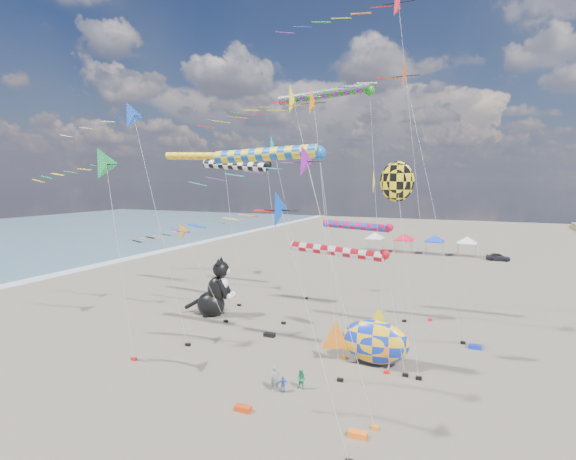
# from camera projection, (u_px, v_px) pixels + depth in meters

# --- Properties ---
(ground) EXTENTS (260.00, 260.00, 0.00)m
(ground) POSITION_uv_depth(u_px,v_px,m) (226.00, 439.00, 21.52)
(ground) COLOR brown
(ground) RESTS_ON ground
(delta_kite_0) EXTENTS (12.72, 2.64, 20.36)m
(delta_kite_0) POSITION_uv_depth(u_px,v_px,m) (291.00, 102.00, 36.86)
(delta_kite_0) COLOR #FFF91B
(delta_kite_0) RESTS_ON ground
(delta_kite_1) EXTENTS (11.82, 2.06, 18.24)m
(delta_kite_1) POSITION_uv_depth(u_px,v_px,m) (123.00, 120.00, 33.91)
(delta_kite_1) COLOR blue
(delta_kite_1) RESTS_ON ground
(delta_kite_2) EXTENTS (11.54, 2.04, 17.17)m
(delta_kite_2) POSITION_uv_depth(u_px,v_px,m) (263.00, 147.00, 47.02)
(delta_kite_2) COLOR #09A9BA
(delta_kite_2) RESTS_ON ground
(delta_kite_3) EXTENTS (13.89, 3.04, 28.57)m
(delta_kite_3) POSITION_uv_depth(u_px,v_px,m) (393.00, 10.00, 38.19)
(delta_kite_3) COLOR #FF2034
(delta_kite_3) RESTS_ON ground
(delta_kite_4) EXTENTS (13.28, 2.50, 21.56)m
(delta_kite_4) POSITION_uv_depth(u_px,v_px,m) (405.00, 78.00, 33.73)
(delta_kite_4) COLOR #E5420F
(delta_kite_4) RESTS_ON ground
(delta_kite_5) EXTENTS (9.16, 1.53, 8.75)m
(delta_kite_5) POSITION_uv_depth(u_px,v_px,m) (179.00, 234.00, 40.26)
(delta_kite_5) COLOR orange
(delta_kite_5) RESTS_ON ground
(delta_kite_6) EXTENTS (9.88, 2.45, 14.79)m
(delta_kite_6) POSITION_uv_depth(u_px,v_px,m) (89.00, 166.00, 30.77)
(delta_kite_6) COLOR #1F8F47
(delta_kite_6) RESTS_ON ground
(delta_kite_7) EXTENTS (10.77, 1.83, 14.33)m
(delta_kite_7) POSITION_uv_depth(u_px,v_px,m) (280.00, 167.00, 22.94)
(delta_kite_7) COLOR purple
(delta_kite_7) RESTS_ON ground
(delta_kite_8) EXTENTS (9.31, 1.88, 12.05)m
(delta_kite_8) POSITION_uv_depth(u_px,v_px,m) (257.00, 216.00, 20.19)
(delta_kite_8) COLOR blue
(delta_kite_8) RESTS_ON ground
(delta_kite_9) EXTENTS (11.70, 2.00, 18.67)m
(delta_kite_9) POSITION_uv_depth(u_px,v_px,m) (287.00, 109.00, 31.04)
(delta_kite_9) COLOR orange
(delta_kite_9) RESTS_ON ground
(windsock_0) EXTENTS (8.39, 0.78, 15.14)m
(windsock_0) POSITION_uv_depth(u_px,v_px,m) (198.00, 157.00, 44.42)
(windsock_0) COLOR #F5A514
(windsock_0) RESTS_ON ground
(windsock_1) EXTENTS (7.67, 0.72, 8.66)m
(windsock_1) POSITION_uv_depth(u_px,v_px,m) (360.00, 227.00, 40.01)
(windsock_1) COLOR red
(windsock_1) RESTS_ON ground
(windsock_2) EXTENTS (8.88, 0.88, 14.43)m
(windsock_2) POSITION_uv_depth(u_px,v_px,m) (271.00, 155.00, 27.99)
(windsock_2) COLOR #1253B4
(windsock_2) RESTS_ON ground
(windsock_3) EXTENTS (7.99, 0.67, 8.09)m
(windsock_3) POSITION_uv_depth(u_px,v_px,m) (342.00, 252.00, 29.24)
(windsock_3) COLOR red
(windsock_3) RESTS_ON ground
(windsock_4) EXTENTS (10.04, 0.87, 20.29)m
(windsock_4) POSITION_uv_depth(u_px,v_px,m) (327.00, 95.00, 39.09)
(windsock_4) COLOR #1C8618
(windsock_4) RESTS_ON ground
(windsock_5) EXTENTS (7.98, 0.79, 14.04)m
(windsock_5) POSITION_uv_depth(u_px,v_px,m) (239.00, 166.00, 38.91)
(windsock_5) COLOR black
(windsock_5) RESTS_ON ground
(angelfish_kite) EXTENTS (3.74, 3.02, 13.61)m
(angelfish_kite) POSITION_uv_depth(u_px,v_px,m) (394.00, 183.00, 29.28)
(angelfish_kite) COLOR yellow
(angelfish_kite) RESTS_ON ground
(cat_inflatable) EXTENTS (4.40, 2.98, 5.43)m
(cat_inflatable) POSITION_uv_depth(u_px,v_px,m) (213.00, 287.00, 40.92)
(cat_inflatable) COLOR black
(cat_inflatable) RESTS_ON ground
(fish_inflatable) EXTENTS (6.13, 2.93, 3.97)m
(fish_inflatable) POSITION_uv_depth(u_px,v_px,m) (374.00, 341.00, 29.98)
(fish_inflatable) COLOR #1330BA
(fish_inflatable) RESTS_ON ground
(person_adult) EXTENTS (0.67, 0.61, 1.53)m
(person_adult) POSITION_uv_depth(u_px,v_px,m) (275.00, 379.00, 26.30)
(person_adult) COLOR slate
(person_adult) RESTS_ON ground
(child_green) EXTENTS (0.62, 0.50, 1.21)m
(child_green) POSITION_uv_depth(u_px,v_px,m) (301.00, 380.00, 26.60)
(child_green) COLOR #1F8C56
(child_green) RESTS_ON ground
(child_blue) EXTENTS (0.60, 0.53, 0.97)m
(child_blue) POSITION_uv_depth(u_px,v_px,m) (283.00, 384.00, 26.25)
(child_blue) COLOR #2E55B6
(child_blue) RESTS_ON ground
(kite_bag_0) EXTENTS (0.90, 0.44, 0.30)m
(kite_bag_0) POSITION_uv_depth(u_px,v_px,m) (243.00, 409.00, 24.13)
(kite_bag_0) COLOR red
(kite_bag_0) RESTS_ON ground
(kite_bag_1) EXTENTS (0.90, 0.44, 0.30)m
(kite_bag_1) POSITION_uv_depth(u_px,v_px,m) (475.00, 347.00, 33.03)
(kite_bag_1) COLOR #1328C5
(kite_bag_1) RESTS_ON ground
(kite_bag_2) EXTENTS (0.90, 0.44, 0.30)m
(kite_bag_2) POSITION_uv_depth(u_px,v_px,m) (269.00, 335.00, 35.60)
(kite_bag_2) COLOR black
(kite_bag_2) RESTS_ON ground
(kite_bag_3) EXTENTS (0.90, 0.44, 0.30)m
(kite_bag_3) POSITION_uv_depth(u_px,v_px,m) (358.00, 434.00, 21.67)
(kite_bag_3) COLOR orange
(kite_bag_3) RESTS_ON ground
(tent_row) EXTENTS (19.20, 4.20, 3.80)m
(tent_row) POSITION_uv_depth(u_px,v_px,m) (419.00, 235.00, 75.38)
(tent_row) COLOR silver
(tent_row) RESTS_ON ground
(parked_car) EXTENTS (3.50, 1.47, 1.18)m
(parked_car) POSITION_uv_depth(u_px,v_px,m) (498.00, 257.00, 69.10)
(parked_car) COLOR #26262D
(parked_car) RESTS_ON ground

